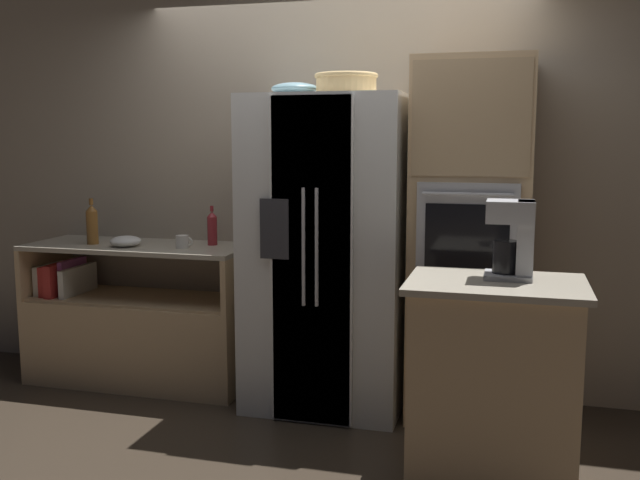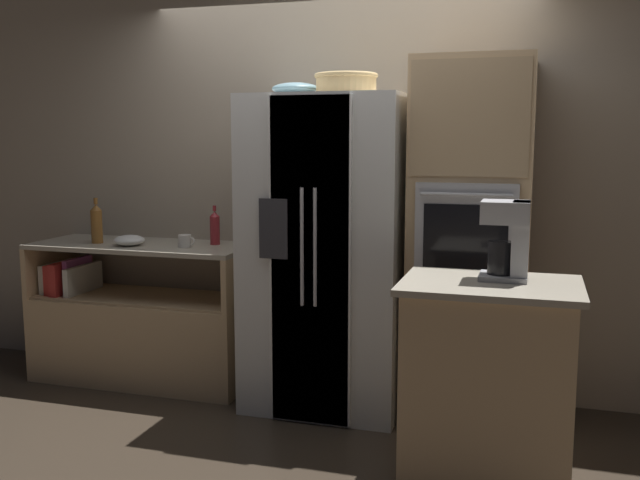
{
  "view_description": "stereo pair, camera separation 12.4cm",
  "coord_description": "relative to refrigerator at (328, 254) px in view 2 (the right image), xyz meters",
  "views": [
    {
      "loc": [
        1.12,
        -4.06,
        1.64
      ],
      "look_at": [
        0.02,
        -0.03,
        1.04
      ],
      "focal_mm": 40.0,
      "sensor_mm": 36.0,
      "label": 1
    },
    {
      "loc": [
        1.24,
        -4.03,
        1.64
      ],
      "look_at": [
        0.02,
        -0.03,
        1.04
      ],
      "focal_mm": 40.0,
      "sensor_mm": 36.0,
      "label": 2
    }
  ],
  "objects": [
    {
      "name": "bottle_tall",
      "position": [
        -1.62,
        0.01,
        0.13
      ],
      "size": [
        0.08,
        0.08,
        0.31
      ],
      "color": "brown",
      "rests_on": "counter_left"
    },
    {
      "name": "bottle_short",
      "position": [
        -0.83,
        0.18,
        0.11
      ],
      "size": [
        0.06,
        0.06,
        0.26
      ],
      "color": "maroon",
      "rests_on": "counter_left"
    },
    {
      "name": "counter_left",
      "position": [
        -1.33,
        0.07,
        -0.6
      ],
      "size": [
        1.48,
        0.59,
        0.94
      ],
      "color": "tan",
      "rests_on": "ground_plane"
    },
    {
      "name": "coffee_maker",
      "position": [
        1.09,
        -0.78,
        0.25
      ],
      "size": [
        0.21,
        0.19,
        0.36
      ],
      "color": "#B2B2B7",
      "rests_on": "island_counter"
    },
    {
      "name": "fruit_bowl",
      "position": [
        -0.2,
        -0.01,
        0.98
      ],
      "size": [
        0.28,
        0.28,
        0.08
      ],
      "color": "#668C99",
      "rests_on": "refrigerator"
    },
    {
      "name": "island_counter",
      "position": [
        1.02,
        -0.87,
        -0.44
      ],
      "size": [
        0.8,
        0.59,
        1.0
      ],
      "color": "tan",
      "rests_on": "ground_plane"
    },
    {
      "name": "wall_back",
      "position": [
        -0.05,
        0.4,
        0.46
      ],
      "size": [
        12.0,
        0.06,
        2.8
      ],
      "color": "tan",
      "rests_on": "ground_plane"
    },
    {
      "name": "refrigerator",
      "position": [
        0.0,
        0.0,
        0.0
      ],
      "size": [
        0.94,
        0.76,
        1.89
      ],
      "color": "silver",
      "rests_on": "ground_plane"
    },
    {
      "name": "wall_oven",
      "position": [
        0.84,
        0.05,
        0.1
      ],
      "size": [
        0.66,
        0.69,
        2.08
      ],
      "color": "tan",
      "rests_on": "ground_plane"
    },
    {
      "name": "mug",
      "position": [
        -0.96,
        0.01,
        0.03
      ],
      "size": [
        0.11,
        0.08,
        0.08
      ],
      "color": "silver",
      "rests_on": "counter_left"
    },
    {
      "name": "mixing_bowl",
      "position": [
        -1.35,
        -0.03,
        0.03
      ],
      "size": [
        0.2,
        0.2,
        0.07
      ],
      "color": "white",
      "rests_on": "counter_left"
    },
    {
      "name": "ground_plane",
      "position": [
        -0.05,
        -0.06,
        -0.94
      ],
      "size": [
        20.0,
        20.0,
        0.0
      ],
      "primitive_type": "plane",
      "color": "#382D23"
    },
    {
      "name": "wicker_basket",
      "position": [
        0.13,
        -0.07,
        1.01
      ],
      "size": [
        0.36,
        0.36,
        0.11
      ],
      "color": "tan",
      "rests_on": "refrigerator"
    }
  ]
}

